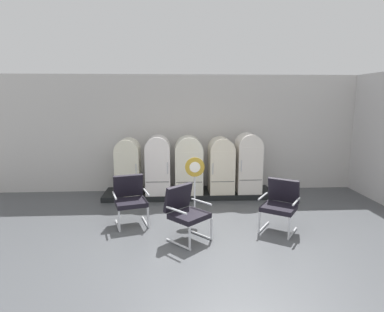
{
  "coord_description": "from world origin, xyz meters",
  "views": [
    {
      "loc": [
        -0.37,
        -5.03,
        2.51
      ],
      "look_at": [
        0.07,
        2.75,
        1.11
      ],
      "focal_mm": 29.91,
      "sensor_mm": 36.0,
      "label": 1
    }
  ],
  "objects_px": {
    "refrigerator_4": "(248,161)",
    "sign_stand": "(195,191)",
    "refrigerator_3": "(221,163)",
    "armchair_center": "(185,210)",
    "armchair_left": "(130,197)",
    "refrigerator_1": "(158,163)",
    "refrigerator_0": "(128,165)",
    "refrigerator_2": "(189,163)",
    "armchair_right": "(280,202)"
  },
  "relations": [
    {
      "from": "refrigerator_3",
      "to": "armchair_center",
      "type": "distance_m",
      "value": 2.72
    },
    {
      "from": "refrigerator_1",
      "to": "armchair_left",
      "type": "bearing_deg",
      "value": -106.05
    },
    {
      "from": "armchair_right",
      "to": "armchair_center",
      "type": "distance_m",
      "value": 1.86
    },
    {
      "from": "refrigerator_0",
      "to": "armchair_left",
      "type": "relative_size",
      "value": 1.43
    },
    {
      "from": "refrigerator_4",
      "to": "sign_stand",
      "type": "height_order",
      "value": "refrigerator_4"
    },
    {
      "from": "refrigerator_3",
      "to": "sign_stand",
      "type": "xyz_separation_m",
      "value": [
        -0.77,
        -1.48,
        -0.28
      ]
    },
    {
      "from": "refrigerator_2",
      "to": "armchair_right",
      "type": "relative_size",
      "value": 1.48
    },
    {
      "from": "refrigerator_2",
      "to": "armchair_left",
      "type": "relative_size",
      "value": 1.48
    },
    {
      "from": "refrigerator_3",
      "to": "refrigerator_1",
      "type": "bearing_deg",
      "value": 179.86
    },
    {
      "from": "armchair_right",
      "to": "armchair_center",
      "type": "relative_size",
      "value": 1.0
    },
    {
      "from": "refrigerator_3",
      "to": "armchair_left",
      "type": "xyz_separation_m",
      "value": [
        -2.09,
        -1.69,
        -0.33
      ]
    },
    {
      "from": "refrigerator_3",
      "to": "armchair_left",
      "type": "bearing_deg",
      "value": -141.04
    },
    {
      "from": "refrigerator_0",
      "to": "refrigerator_2",
      "type": "height_order",
      "value": "refrigerator_2"
    },
    {
      "from": "refrigerator_3",
      "to": "armchair_center",
      "type": "bearing_deg",
      "value": -111.84
    },
    {
      "from": "refrigerator_1",
      "to": "refrigerator_0",
      "type": "bearing_deg",
      "value": -177.08
    },
    {
      "from": "refrigerator_1",
      "to": "armchair_right",
      "type": "bearing_deg",
      "value": -41.94
    },
    {
      "from": "refrigerator_1",
      "to": "refrigerator_2",
      "type": "height_order",
      "value": "refrigerator_1"
    },
    {
      "from": "armchair_left",
      "to": "refrigerator_3",
      "type": "bearing_deg",
      "value": 38.96
    },
    {
      "from": "refrigerator_4",
      "to": "sign_stand",
      "type": "xyz_separation_m",
      "value": [
        -1.47,
        -1.47,
        -0.34
      ]
    },
    {
      "from": "armchair_left",
      "to": "armchair_center",
      "type": "bearing_deg",
      "value": -36.67
    },
    {
      "from": "refrigerator_3",
      "to": "sign_stand",
      "type": "relative_size",
      "value": 1.07
    },
    {
      "from": "refrigerator_4",
      "to": "refrigerator_0",
      "type": "bearing_deg",
      "value": -179.53
    },
    {
      "from": "refrigerator_3",
      "to": "sign_stand",
      "type": "bearing_deg",
      "value": -117.49
    },
    {
      "from": "refrigerator_1",
      "to": "refrigerator_4",
      "type": "bearing_deg",
      "value": -0.33
    },
    {
      "from": "refrigerator_0",
      "to": "armchair_center",
      "type": "bearing_deg",
      "value": -61.35
    },
    {
      "from": "armchair_center",
      "to": "refrigerator_3",
      "type": "bearing_deg",
      "value": 68.16
    },
    {
      "from": "refrigerator_4",
      "to": "refrigerator_1",
      "type": "bearing_deg",
      "value": 179.67
    },
    {
      "from": "sign_stand",
      "to": "armchair_left",
      "type": "bearing_deg",
      "value": -170.92
    },
    {
      "from": "refrigerator_4",
      "to": "armchair_left",
      "type": "distance_m",
      "value": 3.28
    },
    {
      "from": "armchair_center",
      "to": "refrigerator_1",
      "type": "bearing_deg",
      "value": 103.49
    },
    {
      "from": "refrigerator_4",
      "to": "armchair_center",
      "type": "relative_size",
      "value": 1.54
    },
    {
      "from": "refrigerator_1",
      "to": "armchair_left",
      "type": "relative_size",
      "value": 1.49
    },
    {
      "from": "refrigerator_1",
      "to": "armchair_center",
      "type": "xyz_separation_m",
      "value": [
        0.6,
        -2.51,
        -0.36
      ]
    },
    {
      "from": "refrigerator_3",
      "to": "armchair_left",
      "type": "height_order",
      "value": "refrigerator_3"
    },
    {
      "from": "refrigerator_3",
      "to": "armchair_center",
      "type": "relative_size",
      "value": 1.44
    },
    {
      "from": "armchair_left",
      "to": "sign_stand",
      "type": "distance_m",
      "value": 1.34
    },
    {
      "from": "refrigerator_1",
      "to": "refrigerator_3",
      "type": "relative_size",
      "value": 1.04
    },
    {
      "from": "sign_stand",
      "to": "armchair_right",
      "type": "bearing_deg",
      "value": -23.73
    },
    {
      "from": "refrigerator_1",
      "to": "refrigerator_3",
      "type": "distance_m",
      "value": 1.61
    },
    {
      "from": "refrigerator_0",
      "to": "refrigerator_4",
      "type": "bearing_deg",
      "value": 0.47
    },
    {
      "from": "refrigerator_1",
      "to": "armchair_center",
      "type": "distance_m",
      "value": 2.6
    },
    {
      "from": "sign_stand",
      "to": "refrigerator_0",
      "type": "bearing_deg",
      "value": 137.56
    },
    {
      "from": "refrigerator_1",
      "to": "armchair_left",
      "type": "height_order",
      "value": "refrigerator_1"
    },
    {
      "from": "refrigerator_2",
      "to": "refrigerator_3",
      "type": "height_order",
      "value": "refrigerator_2"
    },
    {
      "from": "refrigerator_2",
      "to": "armchair_right",
      "type": "distance_m",
      "value": 2.78
    },
    {
      "from": "refrigerator_1",
      "to": "refrigerator_3",
      "type": "bearing_deg",
      "value": -0.14
    },
    {
      "from": "armchair_left",
      "to": "refrigerator_4",
      "type": "bearing_deg",
      "value": 31.08
    },
    {
      "from": "armchair_center",
      "to": "sign_stand",
      "type": "relative_size",
      "value": 0.74
    },
    {
      "from": "armchair_center",
      "to": "sign_stand",
      "type": "xyz_separation_m",
      "value": [
        0.23,
        1.02,
        0.05
      ]
    },
    {
      "from": "refrigerator_4",
      "to": "armchair_center",
      "type": "height_order",
      "value": "refrigerator_4"
    }
  ]
}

